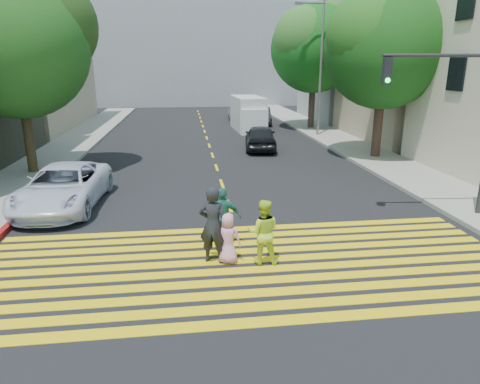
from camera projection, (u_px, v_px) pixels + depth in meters
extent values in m
plane|color=black|center=(257.00, 291.00, 9.44)|extent=(120.00, 120.00, 0.00)
cube|color=gray|center=(82.00, 137.00, 29.30)|extent=(3.00, 40.00, 0.15)
cube|color=gray|center=(359.00, 150.00, 24.73)|extent=(3.00, 60.00, 0.15)
cube|color=maroon|center=(24.00, 212.00, 14.28)|extent=(0.20, 8.00, 0.16)
cube|color=yellow|center=(268.00, 322.00, 8.30)|extent=(13.40, 0.35, 0.01)
cube|color=yellow|center=(262.00, 306.00, 8.82)|extent=(13.40, 0.35, 0.01)
cube|color=yellow|center=(258.00, 293.00, 9.35)|extent=(13.40, 0.35, 0.01)
cube|color=yellow|center=(254.00, 281.00, 9.87)|extent=(13.40, 0.35, 0.01)
cube|color=yellow|center=(250.00, 270.00, 10.39)|extent=(13.40, 0.35, 0.01)
cube|color=yellow|center=(247.00, 260.00, 10.92)|extent=(13.40, 0.35, 0.01)
cube|color=yellow|center=(244.00, 251.00, 11.44)|extent=(13.40, 0.35, 0.01)
cube|color=yellow|center=(242.00, 243.00, 11.96)|extent=(13.40, 0.35, 0.01)
cube|color=yellow|center=(239.00, 236.00, 12.48)|extent=(13.40, 0.35, 0.01)
cube|color=yellow|center=(237.00, 229.00, 13.01)|extent=(13.40, 0.35, 0.01)
cube|color=yellow|center=(229.00, 206.00, 15.15)|extent=(0.12, 1.40, 0.01)
cube|color=yellow|center=(222.00, 184.00, 18.00)|extent=(0.12, 1.40, 0.01)
cube|color=yellow|center=(217.00, 167.00, 20.85)|extent=(0.12, 1.40, 0.01)
cube|color=yellow|center=(212.00, 155.00, 23.71)|extent=(0.12, 1.40, 0.01)
cube|color=yellow|center=(209.00, 146.00, 26.56)|extent=(0.12, 1.40, 0.01)
cube|color=yellow|center=(207.00, 138.00, 29.41)|extent=(0.12, 1.40, 0.01)
cube|color=yellow|center=(205.00, 131.00, 32.26)|extent=(0.12, 1.40, 0.01)
cube|color=yellow|center=(203.00, 126.00, 35.12)|extent=(0.12, 1.40, 0.01)
cube|color=yellow|center=(201.00, 122.00, 37.97)|extent=(0.12, 1.40, 0.01)
cube|color=yellow|center=(200.00, 118.00, 40.82)|extent=(0.12, 1.40, 0.01)
cube|color=yellow|center=(199.00, 114.00, 43.68)|extent=(0.12, 1.40, 0.01)
cube|color=yellow|center=(198.00, 111.00, 46.53)|extent=(0.12, 1.40, 0.01)
cube|color=tan|center=(436.00, 62.00, 27.92)|extent=(10.00, 10.00, 10.00)
cube|color=gray|center=(367.00, 63.00, 38.38)|extent=(10.00, 10.00, 10.00)
cube|color=gray|center=(194.00, 55.00, 53.38)|extent=(30.00, 8.00, 12.00)
cylinder|color=black|center=(29.00, 140.00, 19.10)|extent=(0.53, 0.53, 3.14)
sphere|color=#1E4D0E|center=(16.00, 46.00, 17.97)|extent=(7.70, 7.70, 6.05)
sphere|color=#1B400E|center=(44.00, 25.00, 18.47)|extent=(5.78, 5.78, 4.53)
cylinder|color=black|center=(377.00, 129.00, 22.45)|extent=(0.55, 0.55, 3.21)
sphere|color=#0B5310|center=(385.00, 48.00, 21.30)|extent=(6.97, 6.97, 6.04)
sphere|color=#0A360C|center=(403.00, 30.00, 21.68)|extent=(5.23, 5.23, 4.53)
sphere|color=#1F581D|center=(370.00, 34.00, 20.64)|extent=(4.88, 4.88, 4.23)
cylinder|color=#35241D|center=(311.00, 107.00, 32.98)|extent=(0.63, 0.63, 3.40)
sphere|color=#0F4616|center=(314.00, 49.00, 31.76)|extent=(8.55, 8.55, 6.47)
sphere|color=#155714|center=(325.00, 36.00, 32.40)|extent=(6.41, 6.41, 4.86)
sphere|color=#1B5F20|center=(305.00, 39.00, 30.84)|extent=(5.98, 5.98, 4.53)
imported|color=black|center=(213.00, 225.00, 10.58)|extent=(0.84, 0.69, 1.98)
imported|color=#CCEE34|center=(263.00, 232.00, 10.56)|extent=(0.91, 0.77, 1.67)
imported|color=#F099CA|center=(228.00, 238.00, 10.63)|extent=(0.74, 0.60, 1.30)
imported|color=#297567|center=(223.00, 217.00, 11.66)|extent=(1.01, 0.56, 1.63)
imported|color=silver|center=(63.00, 187.00, 14.84)|extent=(2.70, 5.38, 1.46)
imported|color=black|center=(260.00, 137.00, 25.09)|extent=(2.30, 4.53, 1.48)
imported|color=#939BA1|center=(237.00, 113.00, 39.50)|extent=(1.94, 4.26, 1.21)
imported|color=black|center=(261.00, 116.00, 36.09)|extent=(1.90, 4.38, 1.40)
cube|color=silver|center=(248.00, 113.00, 32.82)|extent=(2.19, 5.09, 2.51)
cube|color=silver|center=(253.00, 122.00, 30.83)|extent=(1.95, 1.27, 1.81)
cylinder|color=black|center=(242.00, 129.00, 31.24)|extent=(0.28, 0.71, 0.70)
cylinder|color=black|center=(263.00, 128.00, 31.49)|extent=(0.28, 0.71, 0.70)
cylinder|color=black|center=(234.00, 122.00, 34.66)|extent=(0.28, 0.71, 0.70)
cylinder|color=black|center=(254.00, 122.00, 34.91)|extent=(0.28, 0.71, 0.70)
cylinder|color=#2B2B2B|center=(443.00, 55.00, 12.57)|extent=(3.61, 0.47, 0.11)
cube|color=black|center=(387.00, 71.00, 12.66)|extent=(0.26, 0.26, 0.76)
sphere|color=#0CD127|center=(388.00, 80.00, 12.61)|extent=(0.16, 0.16, 0.14)
cylinder|color=gray|center=(321.00, 71.00, 28.66)|extent=(0.16, 0.16, 8.84)
cylinder|color=gray|center=(311.00, 3.00, 27.34)|extent=(1.77, 0.15, 0.12)
cube|color=slate|center=(299.00, 3.00, 27.25)|extent=(0.49, 0.22, 0.15)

